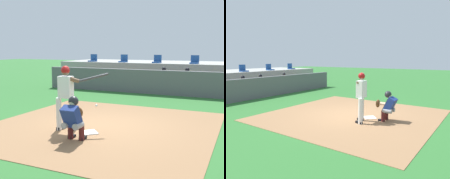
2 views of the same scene
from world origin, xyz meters
TOP-DOWN VIEW (x-y plane):
  - ground_plane at (0.00, 0.00)m, footprint 80.00×80.00m
  - dirt_infield at (0.00, 0.00)m, footprint 6.40×6.40m
  - home_plate at (0.00, -0.80)m, footprint 0.62×0.62m
  - batter_at_plate at (-0.67, -0.79)m, footprint 1.27×0.84m
  - catcher_crouched at (-0.01, -1.51)m, footprint 0.49×1.49m
  - dugout_wall at (0.00, 6.50)m, footprint 13.00×0.30m
  - dugout_bench at (0.00, 7.50)m, footprint 11.80×0.44m
  - dugout_player_0 at (-0.15, 7.34)m, footprint 0.49×0.70m
  - dugout_player_1 at (1.05, 7.34)m, footprint 0.49×0.70m
  - stands_platform at (0.00, 10.90)m, footprint 15.00×4.40m
  - stadium_seat_0 at (-5.42, 9.38)m, footprint 0.46×0.46m
  - stadium_seat_1 at (-3.25, 9.38)m, footprint 0.46×0.46m
  - stadium_seat_2 at (-1.08, 9.38)m, footprint 0.46×0.46m
  - stadium_seat_3 at (1.08, 9.38)m, footprint 0.46×0.46m

SIDE VIEW (x-z plane):
  - ground_plane at x=0.00m, z-range 0.00..0.00m
  - dirt_infield at x=0.00m, z-range 0.00..0.01m
  - home_plate at x=0.00m, z-range 0.01..0.04m
  - dugout_bench at x=0.00m, z-range 0.00..0.45m
  - dugout_wall at x=0.00m, z-range 0.00..1.20m
  - catcher_crouched at x=-0.01m, z-range 0.05..1.17m
  - dugout_player_0 at x=-0.15m, z-range 0.02..1.32m
  - dugout_player_1 at x=1.05m, z-range 0.02..1.32m
  - stands_platform at x=0.00m, z-range 0.00..1.40m
  - batter_at_plate at x=-0.67m, z-range 0.13..1.94m
  - stadium_seat_0 at x=-5.42m, z-range 1.29..1.77m
  - stadium_seat_1 at x=-3.25m, z-range 1.29..1.77m
  - stadium_seat_2 at x=-1.08m, z-range 1.29..1.77m
  - stadium_seat_3 at x=1.08m, z-range 1.29..1.77m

